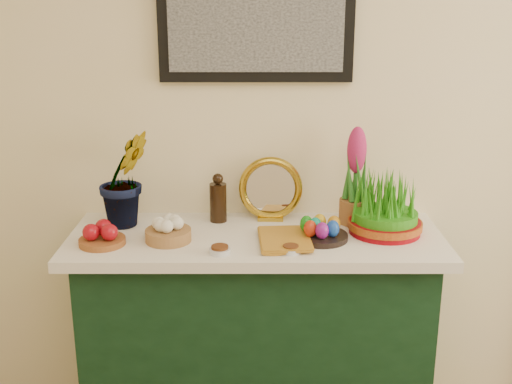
{
  "coord_description": "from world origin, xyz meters",
  "views": [
    {
      "loc": [
        -0.43,
        -0.26,
        1.75
      ],
      "look_at": [
        -0.43,
        1.95,
        1.07
      ],
      "focal_mm": 45.0,
      "sensor_mm": 36.0,
      "label": 1
    }
  ],
  "objects_px": {
    "sideboard": "(256,343)",
    "wheatgrass_sabzeh": "(386,208)",
    "hyacinth_green": "(124,163)",
    "book": "(259,239)",
    "mirror": "(271,189)"
  },
  "relations": [
    {
      "from": "sideboard",
      "to": "book",
      "type": "relative_size",
      "value": 5.33
    },
    {
      "from": "book",
      "to": "mirror",
      "type": "bearing_deg",
      "value": 77.28
    },
    {
      "from": "sideboard",
      "to": "hyacinth_green",
      "type": "height_order",
      "value": "hyacinth_green"
    },
    {
      "from": "mirror",
      "to": "book",
      "type": "relative_size",
      "value": 1.05
    },
    {
      "from": "hyacinth_green",
      "to": "mirror",
      "type": "distance_m",
      "value": 0.58
    },
    {
      "from": "mirror",
      "to": "book",
      "type": "distance_m",
      "value": 0.29
    },
    {
      "from": "hyacinth_green",
      "to": "mirror",
      "type": "xyz_separation_m",
      "value": [
        0.56,
        0.07,
        -0.13
      ]
    },
    {
      "from": "book",
      "to": "hyacinth_green",
      "type": "bearing_deg",
      "value": 155.27
    },
    {
      "from": "hyacinth_green",
      "to": "book",
      "type": "distance_m",
      "value": 0.6
    },
    {
      "from": "sideboard",
      "to": "mirror",
      "type": "xyz_separation_m",
      "value": [
        0.06,
        0.17,
        0.59
      ]
    },
    {
      "from": "hyacinth_green",
      "to": "sideboard",
      "type": "bearing_deg",
      "value": -48.32
    },
    {
      "from": "hyacinth_green",
      "to": "mirror",
      "type": "bearing_deg",
      "value": -29.81
    },
    {
      "from": "mirror",
      "to": "wheatgrass_sabzeh",
      "type": "height_order",
      "value": "mirror"
    },
    {
      "from": "sideboard",
      "to": "wheatgrass_sabzeh",
      "type": "bearing_deg",
      "value": 1.36
    },
    {
      "from": "sideboard",
      "to": "mirror",
      "type": "distance_m",
      "value": 0.61
    }
  ]
}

